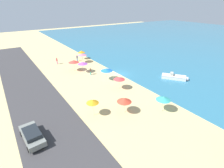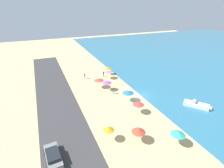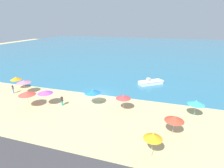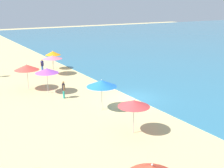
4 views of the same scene
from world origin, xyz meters
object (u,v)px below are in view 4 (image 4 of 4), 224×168
(bather_1, at_px, (64,89))
(bather_2, at_px, (42,65))
(beach_umbrella_0, at_px, (102,83))
(beach_umbrella_8, at_px, (134,103))
(beach_umbrella_5, at_px, (53,53))
(beach_umbrella_1, at_px, (27,67))
(beach_umbrella_6, at_px, (52,57))
(beach_umbrella_2, at_px, (47,71))

(bather_1, height_order, bather_2, bather_2)
(beach_umbrella_0, bearing_deg, beach_umbrella_8, -3.98)
(beach_umbrella_5, relative_size, bather_2, 1.49)
(beach_umbrella_0, relative_size, bather_1, 1.59)
(beach_umbrella_8, bearing_deg, beach_umbrella_1, -166.75)
(beach_umbrella_8, bearing_deg, beach_umbrella_6, 176.49)
(beach_umbrella_8, relative_size, bather_1, 1.48)
(beach_umbrella_5, bearing_deg, bather_1, -16.21)
(beach_umbrella_1, height_order, bather_1, beach_umbrella_1)
(beach_umbrella_5, bearing_deg, bather_2, -65.86)
(beach_umbrella_1, relative_size, beach_umbrella_2, 1.04)
(beach_umbrella_6, bearing_deg, bather_1, -14.46)
(beach_umbrella_2, bearing_deg, beach_umbrella_5, 156.55)
(beach_umbrella_2, bearing_deg, beach_umbrella_6, 155.75)
(bather_1, xyz_separation_m, bather_2, (-10.76, 1.59, 0.02))
(beach_umbrella_0, xyz_separation_m, beach_umbrella_2, (-6.51, -2.20, -0.01))
(beach_umbrella_1, xyz_separation_m, beach_umbrella_2, (2.10, 1.28, -0.07))
(beach_umbrella_2, bearing_deg, beach_umbrella_0, 18.64)
(beach_umbrella_6, bearing_deg, beach_umbrella_8, -3.51)
(beach_umbrella_5, relative_size, beach_umbrella_8, 1.03)
(beach_umbrella_1, bearing_deg, beach_umbrella_6, 136.48)
(beach_umbrella_8, bearing_deg, bather_1, -172.63)
(beach_umbrella_0, relative_size, bather_2, 1.55)
(beach_umbrella_6, bearing_deg, bather_2, -161.09)
(beach_umbrella_1, distance_m, bather_2, 7.48)
(beach_umbrella_0, distance_m, bather_2, 15.11)
(beach_umbrella_2, height_order, bather_1, beach_umbrella_2)
(bather_2, bearing_deg, beach_umbrella_5, 114.14)
(beach_umbrella_2, bearing_deg, beach_umbrella_8, 9.40)
(beach_umbrella_8, bearing_deg, bather_2, 178.80)
(bather_1, relative_size, bather_2, 0.98)
(beach_umbrella_8, distance_m, bather_2, 19.85)
(beach_umbrella_6, relative_size, bather_1, 1.50)
(beach_umbrella_5, distance_m, beach_umbrella_8, 20.72)
(beach_umbrella_6, bearing_deg, beach_umbrella_1, -43.52)
(beach_umbrella_1, bearing_deg, bather_2, 151.08)
(beach_umbrella_0, distance_m, beach_umbrella_1, 9.28)
(beach_umbrella_1, height_order, beach_umbrella_2, beach_umbrella_1)
(beach_umbrella_1, distance_m, beach_umbrella_8, 13.73)
(beach_umbrella_2, bearing_deg, beach_umbrella_1, -148.62)
(bather_2, bearing_deg, beach_umbrella_1, -28.92)
(beach_umbrella_5, xyz_separation_m, beach_umbrella_6, (2.77, -1.09, 0.01))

